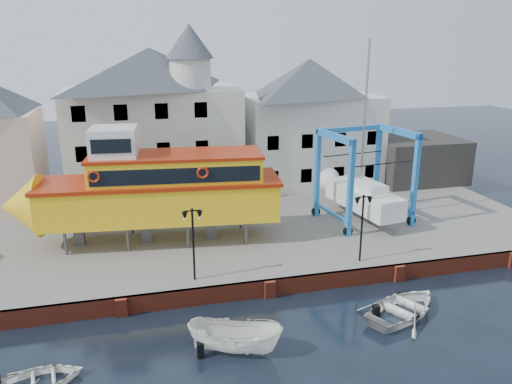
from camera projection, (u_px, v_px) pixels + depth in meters
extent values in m
plane|color=black|center=(269.00, 297.00, 27.93)|extent=(140.00, 140.00, 0.00)
cube|color=slate|center=(230.00, 222.00, 37.98)|extent=(44.00, 22.00, 1.00)
cube|color=maroon|center=(269.00, 288.00, 27.90)|extent=(44.00, 0.25, 1.00)
cube|color=maroon|center=(121.00, 307.00, 25.86)|extent=(0.60, 0.36, 1.00)
cube|color=maroon|center=(270.00, 289.00, 27.74)|extent=(0.60, 0.36, 1.00)
cube|color=maroon|center=(399.00, 273.00, 29.62)|extent=(0.60, 0.36, 1.00)
cube|color=beige|center=(154.00, 142.00, 42.29)|extent=(14.00, 8.00, 9.00)
pyramid|color=#363D45|center=(150.00, 68.00, 40.50)|extent=(14.00, 8.00, 3.20)
cube|color=black|center=(86.00, 192.00, 38.18)|extent=(1.00, 0.08, 1.20)
cube|color=black|center=(127.00, 190.00, 38.88)|extent=(1.00, 0.08, 1.20)
cube|color=black|center=(166.00, 187.00, 39.59)|extent=(1.00, 0.08, 1.20)
cube|color=black|center=(203.00, 184.00, 40.29)|extent=(1.00, 0.08, 1.20)
cube|color=black|center=(82.00, 154.00, 37.30)|extent=(1.00, 0.08, 1.20)
cube|color=black|center=(124.00, 152.00, 38.00)|extent=(1.00, 0.08, 1.20)
cube|color=black|center=(164.00, 150.00, 38.71)|extent=(1.00, 0.08, 1.20)
cube|color=black|center=(202.00, 148.00, 39.41)|extent=(1.00, 0.08, 1.20)
cube|color=black|center=(78.00, 114.00, 36.42)|extent=(1.00, 0.08, 1.20)
cube|color=black|center=(121.00, 113.00, 37.12)|extent=(1.00, 0.08, 1.20)
cube|color=black|center=(161.00, 111.00, 37.83)|extent=(1.00, 0.08, 1.20)
cube|color=black|center=(201.00, 110.00, 38.53)|extent=(1.00, 0.08, 1.20)
cylinder|color=beige|center=(190.00, 74.00, 39.10)|extent=(3.20, 3.20, 2.40)
cone|color=#363D45|center=(189.00, 41.00, 38.37)|extent=(3.80, 3.80, 2.60)
cube|color=beige|center=(308.00, 139.00, 46.19)|extent=(12.00, 8.00, 8.00)
pyramid|color=#363D45|center=(310.00, 77.00, 44.55)|extent=(12.00, 8.00, 3.20)
cube|color=black|center=(273.00, 178.00, 42.17)|extent=(1.00, 0.08, 1.20)
cube|color=black|center=(306.00, 176.00, 42.87)|extent=(1.00, 0.08, 1.20)
cube|color=black|center=(339.00, 173.00, 43.58)|extent=(1.00, 0.08, 1.20)
cube|color=black|center=(370.00, 171.00, 44.28)|extent=(1.00, 0.08, 1.20)
cube|color=black|center=(273.00, 143.00, 41.29)|extent=(1.00, 0.08, 1.20)
cube|color=black|center=(307.00, 141.00, 41.99)|extent=(1.00, 0.08, 1.20)
cube|color=black|center=(340.00, 140.00, 42.70)|extent=(1.00, 0.08, 1.20)
cube|color=black|center=(372.00, 138.00, 43.40)|extent=(1.00, 0.08, 1.20)
cube|color=#262523|center=(414.00, 158.00, 47.28)|extent=(8.00, 7.00, 4.00)
cylinder|color=black|center=(193.00, 246.00, 27.22)|extent=(0.12, 0.12, 4.00)
cube|color=black|center=(192.00, 211.00, 26.62)|extent=(0.90, 0.06, 0.06)
sphere|color=black|center=(192.00, 210.00, 26.60)|extent=(0.16, 0.16, 0.16)
cone|color=black|center=(185.00, 216.00, 26.61)|extent=(0.32, 0.32, 0.45)
sphere|color=white|center=(185.00, 219.00, 26.66)|extent=(0.18, 0.18, 0.18)
cone|color=black|center=(200.00, 215.00, 26.80)|extent=(0.32, 0.32, 0.45)
sphere|color=white|center=(200.00, 218.00, 26.85)|extent=(0.18, 0.18, 0.18)
cylinder|color=black|center=(362.00, 230.00, 29.58)|extent=(0.12, 0.12, 4.00)
cube|color=black|center=(364.00, 197.00, 28.98)|extent=(0.90, 0.06, 0.06)
sphere|color=black|center=(364.00, 196.00, 28.95)|extent=(0.16, 0.16, 0.16)
cone|color=black|center=(357.00, 202.00, 28.96)|extent=(0.32, 0.32, 0.45)
sphere|color=white|center=(357.00, 205.00, 29.01)|extent=(0.18, 0.18, 0.18)
cone|color=black|center=(370.00, 201.00, 29.15)|extent=(0.32, 0.32, 0.45)
sphere|color=white|center=(370.00, 204.00, 29.20)|extent=(0.18, 0.18, 0.18)
cylinder|color=#59595E|center=(65.00, 242.00, 30.80)|extent=(0.22, 0.22, 1.61)
cylinder|color=#59595E|center=(75.00, 225.00, 33.64)|extent=(0.22, 0.22, 1.61)
cylinder|color=#59595E|center=(128.00, 239.00, 31.31)|extent=(0.22, 0.22, 1.61)
cylinder|color=#59595E|center=(132.00, 222.00, 34.15)|extent=(0.22, 0.22, 1.61)
cylinder|color=#59595E|center=(188.00, 236.00, 31.82)|extent=(0.22, 0.22, 1.61)
cylinder|color=#59595E|center=(187.00, 220.00, 34.66)|extent=(0.22, 0.22, 1.61)
cylinder|color=#59595E|center=(246.00, 233.00, 32.33)|extent=(0.22, 0.22, 1.61)
cylinder|color=#59595E|center=(241.00, 217.00, 35.17)|extent=(0.22, 0.22, 1.61)
cube|color=#59595E|center=(79.00, 233.00, 32.30)|extent=(0.70, 0.60, 1.61)
cube|color=#59595E|center=(147.00, 230.00, 32.88)|extent=(0.70, 0.60, 1.61)
cube|color=#59595E|center=(212.00, 226.00, 33.46)|extent=(0.70, 0.60, 1.61)
cube|color=yellow|center=(161.00, 200.00, 32.44)|extent=(15.36, 5.64, 2.36)
cone|color=yellow|center=(21.00, 206.00, 31.26)|extent=(2.78, 4.30, 4.07)
cube|color=#9F2309|center=(160.00, 181.00, 32.07)|extent=(15.70, 5.84, 0.24)
cube|color=yellow|center=(176.00, 169.00, 31.99)|extent=(11.05, 4.76, 1.72)
cube|color=black|center=(176.00, 176.00, 30.22)|extent=(10.24, 1.15, 0.97)
cube|color=black|center=(177.00, 162.00, 33.73)|extent=(10.24, 1.15, 0.97)
cube|color=#9F2309|center=(176.00, 155.00, 31.71)|extent=(11.27, 4.89, 0.19)
cube|color=white|center=(114.00, 143.00, 30.94)|extent=(3.07, 3.07, 1.95)
cube|color=black|center=(111.00, 146.00, 29.57)|extent=(2.34, 0.31, 0.86)
torus|color=#9F2309|center=(94.00, 177.00, 29.47)|extent=(0.76, 0.23, 0.75)
torus|color=#9F2309|center=(203.00, 173.00, 30.35)|extent=(0.76, 0.23, 0.75)
cube|color=#1D70AD|center=(350.00, 189.00, 33.01)|extent=(0.38, 0.38, 6.63)
cylinder|color=black|center=(348.00, 231.00, 33.88)|extent=(0.69, 0.33, 0.66)
cube|color=#1D70AD|center=(317.00, 174.00, 36.88)|extent=(0.38, 0.38, 6.63)
cylinder|color=black|center=(316.00, 212.00, 37.76)|extent=(0.69, 0.33, 0.66)
cube|color=#1D70AD|center=(415.00, 181.00, 35.00)|extent=(0.38, 0.38, 6.63)
cylinder|color=black|center=(411.00, 221.00, 35.88)|extent=(0.69, 0.33, 0.66)
cube|color=#1D70AD|center=(377.00, 167.00, 38.88)|extent=(0.38, 0.38, 6.63)
cylinder|color=black|center=(374.00, 203.00, 39.75)|extent=(0.69, 0.33, 0.66)
cube|color=#1D70AD|center=(335.00, 137.00, 34.02)|extent=(1.05, 4.73, 0.46)
cube|color=#1D70AD|center=(331.00, 213.00, 35.64)|extent=(0.95, 4.71, 0.20)
cube|color=#1D70AD|center=(399.00, 131.00, 36.02)|extent=(1.05, 4.73, 0.46)
cube|color=#1D70AD|center=(393.00, 204.00, 37.64)|extent=(0.95, 4.71, 0.20)
cube|color=#1D70AD|center=(350.00, 129.00, 36.96)|extent=(5.66, 1.19, 0.33)
cube|color=white|center=(363.00, 198.00, 36.42)|extent=(3.23, 7.35, 1.51)
cone|color=white|center=(333.00, 184.00, 40.12)|extent=(2.38, 1.83, 2.18)
cube|color=#59595E|center=(362.00, 212.00, 36.74)|extent=(0.48, 1.72, 0.66)
cube|color=white|center=(368.00, 186.00, 35.69)|extent=(1.93, 3.04, 0.57)
cylinder|color=#99999E|center=(365.00, 116.00, 35.09)|extent=(0.18, 0.18, 10.41)
cube|color=black|center=(381.00, 164.00, 34.05)|extent=(5.04, 0.89, 0.05)
cube|color=black|center=(353.00, 154.00, 37.05)|extent=(5.04, 0.89, 0.05)
imported|color=white|center=(235.00, 352.00, 23.03)|extent=(4.77, 3.40, 1.73)
imported|color=white|center=(403.00, 314.00, 26.17)|extent=(6.02, 5.37, 1.03)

